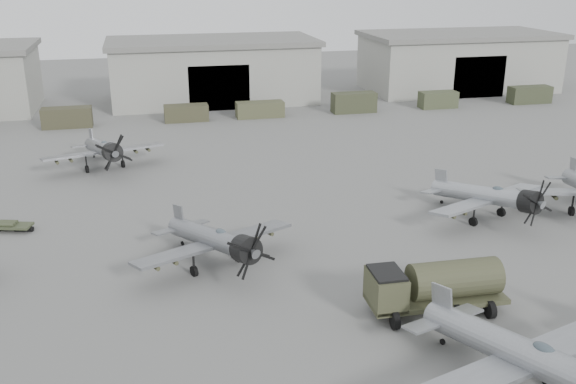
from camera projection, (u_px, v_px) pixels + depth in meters
The scene contains 14 objects.
ground at pixel (348, 321), 35.67m from camera, with size 220.00×220.00×0.00m, color slate.
hangar_center at pixel (213, 70), 90.97m from camera, with size 29.00×14.80×8.70m.
hangar_right at pixel (458, 61), 99.08m from camera, with size 29.00×14.80×8.70m.
support_truck_2 at pixel (67, 117), 77.01m from camera, with size 5.82×2.20×2.40m, color #393825.
support_truck_3 at pixel (186, 113), 80.11m from camera, with size 5.44×2.20×2.03m, color #3C3B27.
support_truck_4 at pixel (260, 109), 82.11m from camera, with size 6.09×2.20×1.99m, color #47492F.
support_truck_5 at pixel (354, 102), 84.70m from camera, with size 5.79×2.20×2.62m, color #363925.
support_truck_6 at pixel (438, 100), 87.34m from camera, with size 5.09×2.20×2.23m, color #3E452D.
support_truck_7 at pixel (530, 95), 90.30m from camera, with size 5.96×2.20×2.36m, color #353A26.
aircraft_near_1 at pixel (530, 358), 28.37m from camera, with size 12.55×11.30×5.02m.
aircraft_mid_1 at pixel (217, 240), 40.99m from camera, with size 10.93×9.91×4.48m.
aircraft_mid_2 at pixel (491, 197), 48.68m from camera, with size 10.94×9.90×4.45m.
aircraft_far_0 at pixel (104, 149), 60.76m from camera, with size 11.40×10.27×4.55m.
fuel_tanker at pixel (435, 284), 36.04m from camera, with size 7.93×3.45×3.03m.
Camera 1 is at (-10.33, -29.56, 18.82)m, focal length 40.00 mm.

